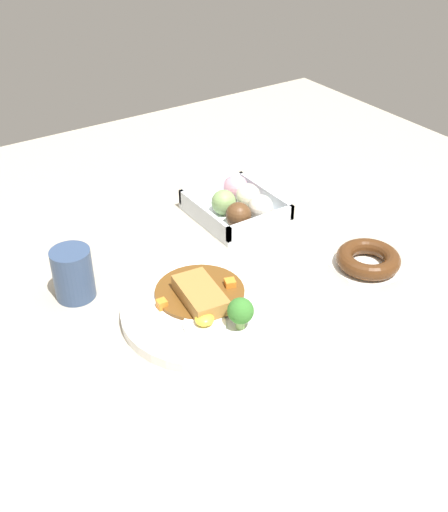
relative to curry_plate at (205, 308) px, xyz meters
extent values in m
plane|color=#B2A893|center=(0.03, -0.10, -0.01)|extent=(1.60, 1.60, 0.00)
cylinder|color=white|center=(0.00, 0.00, -0.01)|extent=(0.26, 0.26, 0.02)
cylinder|color=brown|center=(0.03, -0.01, 0.01)|extent=(0.15, 0.15, 0.01)
cube|color=#A87538|center=(0.01, 0.00, 0.02)|extent=(0.11, 0.07, 0.02)
cylinder|color=white|center=(-0.04, 0.03, 0.01)|extent=(0.07, 0.07, 0.00)
ellipsoid|color=yellow|center=(-0.04, 0.03, 0.02)|extent=(0.03, 0.03, 0.02)
cylinder|color=#8CB766|center=(-0.07, -0.02, 0.01)|extent=(0.01, 0.01, 0.02)
sphere|color=#387A2D|center=(-0.07, -0.02, 0.04)|extent=(0.04, 0.04, 0.04)
cube|color=orange|center=(0.03, 0.06, 0.01)|extent=(0.02, 0.02, 0.01)
cube|color=orange|center=(0.02, -0.06, 0.01)|extent=(0.02, 0.02, 0.02)
cube|color=silver|center=(0.23, -0.22, -0.01)|extent=(0.18, 0.16, 0.01)
cube|color=silver|center=(0.15, -0.22, 0.01)|extent=(0.01, 0.16, 0.03)
cube|color=silver|center=(0.32, -0.22, 0.01)|extent=(0.01, 0.16, 0.03)
cube|color=silver|center=(0.23, -0.29, 0.01)|extent=(0.18, 0.01, 0.03)
cube|color=silver|center=(0.23, -0.14, 0.01)|extent=(0.18, 0.01, 0.03)
sphere|color=silver|center=(0.18, -0.24, 0.02)|extent=(0.05, 0.05, 0.05)
sphere|color=#EFE5C6|center=(0.23, -0.25, 0.02)|extent=(0.05, 0.05, 0.05)
sphere|color=pink|center=(0.28, -0.25, 0.02)|extent=(0.05, 0.05, 0.05)
sphere|color=brown|center=(0.18, -0.19, 0.02)|extent=(0.05, 0.05, 0.05)
sphere|color=#84A860|center=(0.24, -0.19, 0.02)|extent=(0.05, 0.05, 0.05)
cube|color=white|center=(-0.04, -0.31, -0.01)|extent=(0.13, 0.13, 0.00)
torus|color=#4C2B14|center=(-0.04, -0.31, 0.00)|extent=(0.11, 0.11, 0.03)
cylinder|color=#33476B|center=(0.16, 0.15, 0.03)|extent=(0.07, 0.07, 0.09)
camera|label=1|loc=(-0.65, 0.39, 0.61)|focal=42.97mm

